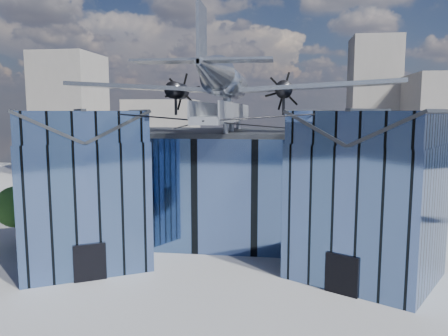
# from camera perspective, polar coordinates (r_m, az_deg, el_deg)

# --- Properties ---
(ground_plane) EXTENTS (120.00, 120.00, 0.00)m
(ground_plane) POSITION_cam_1_polar(r_m,az_deg,el_deg) (34.38, -0.46, -12.42)
(ground_plane) COLOR gray
(museum) EXTENTS (32.88, 24.50, 17.60)m
(museum) POSITION_cam_1_polar(r_m,az_deg,el_deg) (38.60, 0.76, -1.73)
(museum) COLOR #4D699C
(museum) RESTS_ON ground
(bg_towers) EXTENTS (77.00, 24.50, 26.00)m
(bg_towers) POSITION_cam_1_polar(r_m,az_deg,el_deg) (82.59, 5.58, 6.19)
(bg_towers) COLOR slate
(bg_towers) RESTS_ON ground
(tree_plaza_w) EXTENTS (4.57, 4.57, 5.45)m
(tree_plaza_w) POSITION_cam_1_polar(r_m,az_deg,el_deg) (40.73, -25.51, -4.62)
(tree_plaza_w) COLOR #311E13
(tree_plaza_w) RESTS_ON ground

